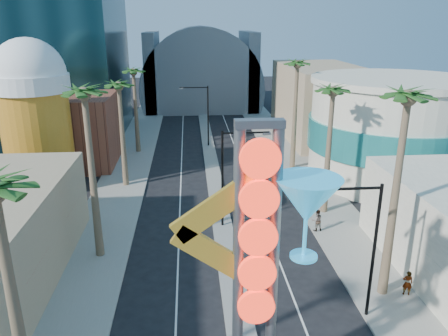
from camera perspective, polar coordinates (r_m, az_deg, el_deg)
sidewalk_west at (r=50.02m, az=-12.48°, el=-0.17°), size 5.00×100.00×0.15m
sidewalk_east at (r=50.96m, az=9.17°, el=0.39°), size 5.00×100.00×0.15m
median at (r=52.44m, az=-1.74°, el=1.16°), size 1.60×84.00×0.15m
brick_filler_west at (r=53.08m, az=-19.36°, el=4.71°), size 10.00×10.00×8.00m
filler_east at (r=63.67m, az=12.42°, el=8.43°), size 10.00×20.00×10.00m
beer_mug at (r=45.11m, az=-23.54°, el=6.91°), size 7.00×7.00×14.50m
turquoise_building at (r=47.87m, az=20.87°, el=4.64°), size 16.60×16.60×10.60m
canopy at (r=84.78m, az=-3.00°, el=10.82°), size 22.00×16.00×22.00m
neon_sign at (r=17.50m, az=6.94°, el=-10.68°), size 6.53×2.60×12.55m
streetlight_0 at (r=33.92m, az=0.71°, el=-0.20°), size 3.79×0.25×8.00m
streetlight_1 at (r=57.05m, az=-2.66°, el=7.56°), size 3.79×0.25×8.00m
streetlight_2 at (r=24.58m, az=18.13°, el=-8.96°), size 3.45×0.25×8.00m
palm_1 at (r=29.14m, az=-17.69°, el=7.87°), size 2.40×2.40×12.70m
palm_2 at (r=42.93m, az=-13.54°, el=9.63°), size 2.40×2.40×11.20m
palm_3 at (r=54.71m, az=-11.72°, el=11.61°), size 2.40×2.40×11.20m
palm_5 at (r=25.19m, az=22.72°, el=6.77°), size 2.40×2.40×13.20m
palm_6 at (r=36.33m, az=14.00°, el=8.75°), size 2.40×2.40×11.70m
palm_7 at (r=47.63m, az=9.53°, el=12.37°), size 2.40×2.40×12.70m
red_pickup at (r=41.20m, az=4.16°, el=-2.72°), size 3.31×6.37×1.72m
pedestrian_a at (r=29.18m, az=22.84°, el=-13.67°), size 0.66×0.52×1.59m
pedestrian_b at (r=35.15m, az=12.04°, el=-6.70°), size 0.92×0.75×1.76m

